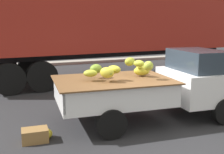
{
  "coord_description": "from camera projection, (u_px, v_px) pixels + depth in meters",
  "views": [
    {
      "loc": [
        -3.15,
        -5.47,
        2.36
      ],
      "look_at": [
        -0.76,
        0.32,
        1.13
      ],
      "focal_mm": 43.87,
      "sensor_mm": 36.0,
      "label": 1
    }
  ],
  "objects": [
    {
      "name": "curb_strip",
      "position": [
        59.0,
        63.0,
        15.95
      ],
      "size": [
        80.0,
        0.8,
        0.16
      ],
      "primitive_type": "cube",
      "color": "gray",
      "rests_on": "ground"
    },
    {
      "name": "ground",
      "position": [
        146.0,
        123.0,
        6.59
      ],
      "size": [
        220.0,
        220.0,
        0.0
      ],
      "primitive_type": "plane",
      "color": "#28282B"
    },
    {
      "name": "pickup_truck",
      "position": [
        184.0,
        82.0,
        6.98
      ],
      "size": [
        4.89,
        2.23,
        1.7
      ],
      "rotation": [
        0.0,
        0.0,
        -0.09
      ],
      "color": "white",
      "rests_on": "ground"
    },
    {
      "name": "fallen_banana_bunch_near_tailgate",
      "position": [
        46.0,
        133.0,
        5.71
      ],
      "size": [
        0.3,
        0.35,
        0.21
      ],
      "primitive_type": "ellipsoid",
      "rotation": [
        0.0,
        0.0,
        4.99
      ],
      "color": "gold",
      "rests_on": "ground"
    },
    {
      "name": "produce_crate",
      "position": [
        35.0,
        135.0,
        5.54
      ],
      "size": [
        0.54,
        0.39,
        0.27
      ],
      "primitive_type": "cube",
      "rotation": [
        0.0,
        0.0,
        -0.06
      ],
      "color": "olive",
      "rests_on": "ground"
    },
    {
      "name": "semi_trailer",
      "position": [
        118.0,
        19.0,
        11.68
      ],
      "size": [
        12.11,
        3.14,
        3.95
      ],
      "rotation": [
        0.0,
        0.0,
        0.05
      ],
      "color": "maroon",
      "rests_on": "ground"
    }
  ]
}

